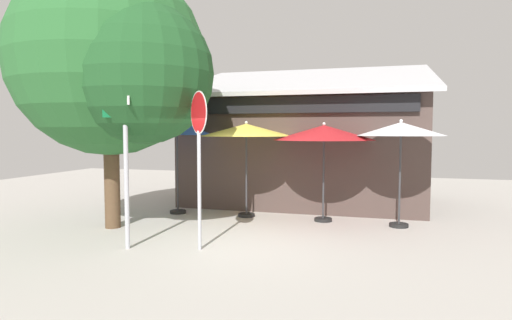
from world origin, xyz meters
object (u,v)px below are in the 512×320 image
object	(u,v)px
street_sign_post	(126,157)
patio_umbrella_crimson_right	(324,133)
shade_tree	(117,63)
patio_umbrella_ivory_far_right	(401,130)
patio_umbrella_mustard_center	(246,131)
stop_sign	(199,139)
patio_umbrella_royal_blue_left	(177,128)

from	to	relation	value
street_sign_post	patio_umbrella_crimson_right	bearing A→B (deg)	47.36
patio_umbrella_crimson_right	street_sign_post	bearing A→B (deg)	-132.64
shade_tree	street_sign_post	bearing A→B (deg)	-51.68
street_sign_post	patio_umbrella_ivory_far_right	size ratio (longest dim) A/B	1.15
patio_umbrella_crimson_right	shade_tree	world-z (taller)	shade_tree
patio_umbrella_crimson_right	patio_umbrella_ivory_far_right	bearing A→B (deg)	-4.55
patio_umbrella_mustard_center	stop_sign	bearing A→B (deg)	-88.41
patio_umbrella_royal_blue_left	patio_umbrella_ivory_far_right	xyz separation A→B (m)	(5.78, -0.07, -0.07)
patio_umbrella_mustard_center	patio_umbrella_ivory_far_right	world-z (taller)	patio_umbrella_ivory_far_right
stop_sign	patio_umbrella_ivory_far_right	world-z (taller)	stop_sign
patio_umbrella_royal_blue_left	stop_sign	bearing A→B (deg)	-57.23
shade_tree	patio_umbrella_crimson_right	bearing A→B (deg)	26.83
shade_tree	patio_umbrella_ivory_far_right	bearing A→B (deg)	18.52
stop_sign	street_sign_post	bearing A→B (deg)	-166.11
street_sign_post	patio_umbrella_mustard_center	world-z (taller)	street_sign_post
patio_umbrella_royal_blue_left	patio_umbrella_mustard_center	world-z (taller)	patio_umbrella_royal_blue_left
stop_sign	patio_umbrella_ivory_far_right	size ratio (longest dim) A/B	1.19
stop_sign	patio_umbrella_ivory_far_right	bearing A→B (deg)	39.64
patio_umbrella_ivory_far_right	patio_umbrella_mustard_center	bearing A→B (deg)	177.51
street_sign_post	stop_sign	bearing A→B (deg)	13.89
street_sign_post	patio_umbrella_ivory_far_right	world-z (taller)	street_sign_post
patio_umbrella_ivory_far_right	shade_tree	bearing A→B (deg)	-161.48
stop_sign	patio_umbrella_royal_blue_left	xyz separation A→B (m)	(-2.04, 3.17, 0.23)
patio_umbrella_royal_blue_left	patio_umbrella_crimson_right	size ratio (longest dim) A/B	1.05
patio_umbrella_royal_blue_left	patio_umbrella_ivory_far_right	size ratio (longest dim) A/B	1.05
street_sign_post	patio_umbrella_crimson_right	xyz separation A→B (m)	(3.29, 3.57, 0.43)
stop_sign	shade_tree	distance (m)	3.13
patio_umbrella_mustard_center	shade_tree	size ratio (longest dim) A/B	0.41
patio_umbrella_mustard_center	patio_umbrella_ivory_far_right	xyz separation A→B (m)	(3.83, -0.17, 0.01)
patio_umbrella_mustard_center	shade_tree	distance (m)	3.58
patio_umbrella_ivory_far_right	shade_tree	xyz separation A→B (m)	(-6.17, -2.07, 1.51)
stop_sign	shade_tree	size ratio (longest dim) A/B	0.49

